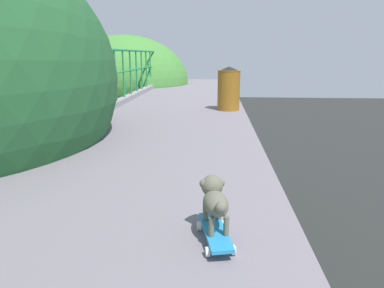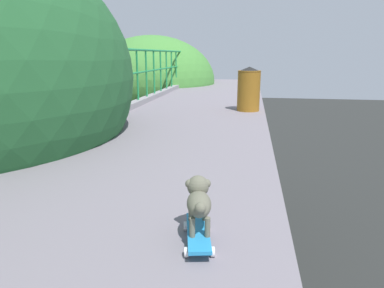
% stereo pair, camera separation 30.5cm
% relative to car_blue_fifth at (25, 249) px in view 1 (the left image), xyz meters
% --- Properties ---
extents(car_blue_fifth, '(1.83, 4.31, 1.45)m').
position_rel_car_blue_fifth_xyz_m(car_blue_fifth, '(0.00, 0.00, 0.00)').
color(car_blue_fifth, '#1C3499').
rests_on(car_blue_fifth, ground).
extents(car_grey_seventh, '(1.95, 3.84, 1.39)m').
position_rel_car_blue_fifth_xyz_m(car_grey_seventh, '(-0.23, 6.61, -0.06)').
color(car_grey_seventh, slate).
rests_on(car_grey_seventh, ground).
extents(city_bus, '(2.68, 11.93, 3.07)m').
position_rel_car_blue_fifth_xyz_m(city_bus, '(-3.55, 18.41, 1.04)').
color(city_bus, white).
rests_on(city_bus, ground).
extents(roadside_tree_far, '(5.25, 5.25, 7.97)m').
position_rel_car_blue_fifth_xyz_m(roadside_tree_far, '(2.68, 4.23, 5.35)').
color(roadside_tree_far, '#4A3D25').
rests_on(roadside_tree_far, ground).
extents(toy_skateboard, '(0.26, 0.52, 0.09)m').
position_rel_car_blue_fifth_xyz_m(toy_skateboard, '(6.52, -8.18, 5.37)').
color(toy_skateboard, '#2589C9').
rests_on(toy_skateboard, overpass_deck).
extents(small_dog, '(0.22, 0.41, 0.31)m').
position_rel_car_blue_fifth_xyz_m(small_dog, '(6.51, -8.11, 5.58)').
color(small_dog, '#666453').
rests_on(small_dog, toy_skateboard).
extents(litter_bin, '(0.49, 0.49, 0.93)m').
position_rel_car_blue_fifth_xyz_m(litter_bin, '(6.77, -2.62, 5.78)').
color(litter_bin, '#945F1B').
rests_on(litter_bin, overpass_deck).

